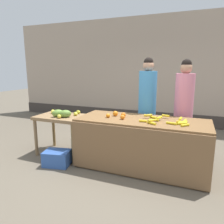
# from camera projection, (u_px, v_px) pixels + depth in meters

# --- Properties ---
(ground_plane) EXTENTS (24.00, 24.00, 0.00)m
(ground_plane) POSITION_uv_depth(u_px,v_px,m) (123.00, 163.00, 3.78)
(ground_plane) COLOR #665B4C
(market_wall_back) EXTENTS (9.85, 0.23, 3.17)m
(market_wall_back) POSITION_uv_depth(u_px,v_px,m) (157.00, 72.00, 6.31)
(market_wall_back) COLOR tan
(market_wall_back) RESTS_ON ground
(fruit_stall_counter) EXTENTS (2.16, 0.88, 0.84)m
(fruit_stall_counter) POSITION_uv_depth(u_px,v_px,m) (141.00, 144.00, 3.56)
(fruit_stall_counter) COLOR brown
(fruit_stall_counter) RESTS_ON ground
(side_table_wooden) EXTENTS (0.93, 0.65, 0.77)m
(side_table_wooden) POSITION_uv_depth(u_px,v_px,m) (62.00, 121.00, 4.10)
(side_table_wooden) COLOR olive
(side_table_wooden) RESTS_ON ground
(banana_bunch_pile) EXTENTS (0.75, 0.65, 0.07)m
(banana_bunch_pile) POSITION_uv_depth(u_px,v_px,m) (165.00, 120.00, 3.32)
(banana_bunch_pile) COLOR yellow
(banana_bunch_pile) RESTS_ON fruit_stall_counter
(orange_pile) EXTENTS (0.35, 0.28, 0.09)m
(orange_pile) POSITION_uv_depth(u_px,v_px,m) (118.00, 115.00, 3.63)
(orange_pile) COLOR orange
(orange_pile) RESTS_ON fruit_stall_counter
(mango_papaya_pile) EXTENTS (0.63, 0.56, 0.14)m
(mango_papaya_pile) POSITION_uv_depth(u_px,v_px,m) (62.00, 113.00, 3.99)
(mango_papaya_pile) COLOR yellow
(mango_papaya_pile) RESTS_ON side_table_wooden
(vendor_woman_blue_shirt) EXTENTS (0.34, 0.34, 1.87)m
(vendor_woman_blue_shirt) POSITION_uv_depth(u_px,v_px,m) (147.00, 106.00, 4.11)
(vendor_woman_blue_shirt) COLOR #33333D
(vendor_woman_blue_shirt) RESTS_ON ground
(vendor_woman_pink_shirt) EXTENTS (0.34, 0.34, 1.83)m
(vendor_woman_pink_shirt) POSITION_uv_depth(u_px,v_px,m) (183.00, 109.00, 3.92)
(vendor_woman_pink_shirt) COLOR #33333D
(vendor_woman_pink_shirt) RESTS_ON ground
(produce_crate) EXTENTS (0.50, 0.40, 0.26)m
(produce_crate) POSITION_uv_depth(u_px,v_px,m) (57.00, 158.00, 3.69)
(produce_crate) COLOR #3359A5
(produce_crate) RESTS_ON ground
(produce_sack) EXTENTS (0.37, 0.42, 0.53)m
(produce_sack) POSITION_uv_depth(u_px,v_px,m) (108.00, 135.00, 4.51)
(produce_sack) COLOR tan
(produce_sack) RESTS_ON ground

